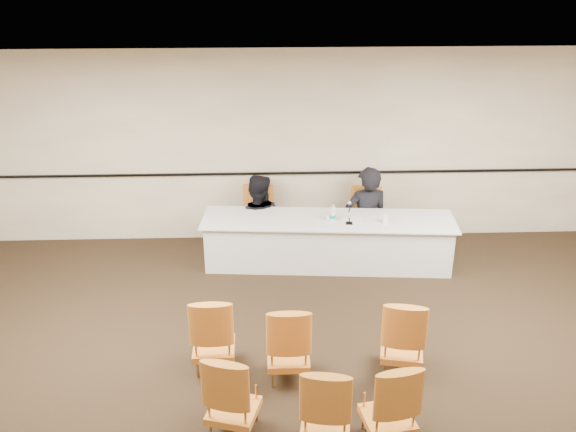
% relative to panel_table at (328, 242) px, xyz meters
% --- Properties ---
extents(floor, '(10.00, 10.00, 0.00)m').
position_rel_panel_table_xyz_m(floor, '(-0.43, -3.03, -0.36)').
color(floor, black).
rests_on(floor, ground).
extents(ceiling, '(10.00, 10.00, 0.00)m').
position_rel_panel_table_xyz_m(ceiling, '(-0.43, -3.03, 2.64)').
color(ceiling, silver).
rests_on(ceiling, ground).
extents(wall_back, '(10.00, 0.04, 3.00)m').
position_rel_panel_table_xyz_m(wall_back, '(-0.43, 0.97, 1.14)').
color(wall_back, '#C2AE99').
rests_on(wall_back, ground).
extents(wall_rail, '(9.80, 0.04, 0.03)m').
position_rel_panel_table_xyz_m(wall_rail, '(-0.43, 0.93, 0.74)').
color(wall_rail, black).
rests_on(wall_rail, wall_back).
extents(panel_table, '(3.70, 1.12, 0.73)m').
position_rel_panel_table_xyz_m(panel_table, '(0.00, 0.00, 0.00)').
color(panel_table, silver).
rests_on(panel_table, ground).
extents(panelist_main, '(0.73, 0.53, 1.86)m').
position_rel_panel_table_xyz_m(panelist_main, '(0.63, 0.50, 0.05)').
color(panelist_main, black).
rests_on(panelist_main, ground).
extents(panelist_main_chair, '(0.54, 0.54, 0.95)m').
position_rel_panel_table_xyz_m(panelist_main_chair, '(0.63, 0.50, 0.11)').
color(panelist_main_chair, orange).
rests_on(panelist_main_chair, ground).
extents(panelist_second, '(0.89, 0.74, 1.67)m').
position_rel_panel_table_xyz_m(panelist_second, '(-1.03, 0.63, -0.01)').
color(panelist_second, black).
rests_on(panelist_second, ground).
extents(panelist_second_chair, '(0.54, 0.54, 0.95)m').
position_rel_panel_table_xyz_m(panelist_second_chair, '(-1.03, 0.63, 0.11)').
color(panelist_second_chair, orange).
rests_on(panelist_second_chair, ground).
extents(papers, '(0.31, 0.23, 0.00)m').
position_rel_panel_table_xyz_m(papers, '(0.34, -0.06, 0.37)').
color(papers, white).
rests_on(papers, panel_table).
extents(microphone, '(0.12, 0.21, 0.29)m').
position_rel_panel_table_xyz_m(microphone, '(0.28, -0.17, 0.51)').
color(microphone, black).
rests_on(microphone, panel_table).
extents(water_bottle, '(0.09, 0.09, 0.25)m').
position_rel_panel_table_xyz_m(water_bottle, '(0.06, -0.06, 0.49)').
color(water_bottle, teal).
rests_on(water_bottle, panel_table).
extents(drinking_glass, '(0.07, 0.07, 0.10)m').
position_rel_panel_table_xyz_m(drinking_glass, '(-0.00, -0.03, 0.41)').
color(drinking_glass, silver).
rests_on(drinking_glass, panel_table).
extents(coffee_cup, '(0.10, 0.10, 0.12)m').
position_rel_panel_table_xyz_m(coffee_cup, '(0.79, -0.17, 0.43)').
color(coffee_cup, white).
rests_on(coffee_cup, panel_table).
extents(aud_chair_front_left, '(0.51, 0.51, 0.95)m').
position_rel_panel_table_xyz_m(aud_chair_front_left, '(-1.50, -2.39, 0.11)').
color(aud_chair_front_left, orange).
rests_on(aud_chair_front_left, ground).
extents(aud_chair_front_mid, '(0.50, 0.50, 0.95)m').
position_rel_panel_table_xyz_m(aud_chair_front_mid, '(-0.68, -2.60, 0.11)').
color(aud_chair_front_mid, orange).
rests_on(aud_chair_front_mid, ground).
extents(aud_chair_front_right, '(0.59, 0.59, 0.95)m').
position_rel_panel_table_xyz_m(aud_chair_front_right, '(0.59, -2.52, 0.11)').
color(aud_chair_front_right, orange).
rests_on(aud_chair_front_right, ground).
extents(aud_chair_back_left, '(0.62, 0.62, 0.95)m').
position_rel_panel_table_xyz_m(aud_chair_back_left, '(-1.24, -3.41, 0.11)').
color(aud_chair_back_left, orange).
rests_on(aud_chair_back_left, ground).
extents(aud_chair_back_mid, '(0.57, 0.57, 0.95)m').
position_rel_panel_table_xyz_m(aud_chair_back_mid, '(-0.36, -3.62, 0.11)').
color(aud_chair_back_mid, orange).
rests_on(aud_chair_back_mid, ground).
extents(aud_chair_back_right, '(0.58, 0.58, 0.95)m').
position_rel_panel_table_xyz_m(aud_chair_back_right, '(0.24, -3.59, 0.11)').
color(aud_chair_back_right, orange).
rests_on(aud_chair_back_right, ground).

